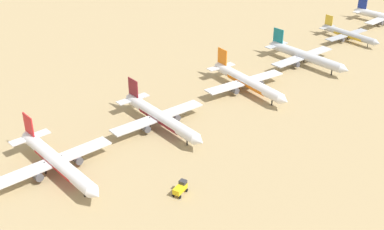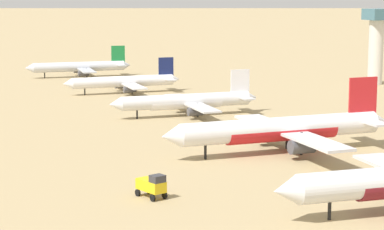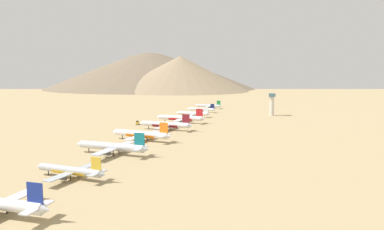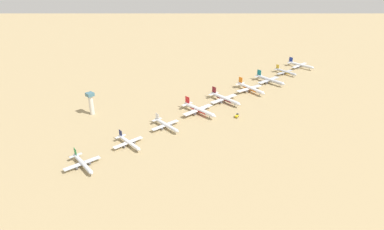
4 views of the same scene
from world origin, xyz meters
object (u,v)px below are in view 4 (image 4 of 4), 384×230
at_px(parked_jet_1, 129,142).
at_px(parked_jet_5, 250,88).
at_px(parked_jet_0, 83,163).
at_px(parked_jet_2, 166,125).
at_px(parked_jet_8, 300,65).
at_px(control_tower, 91,102).
at_px(parked_jet_6, 269,80).
at_px(parked_jet_4, 225,99).
at_px(parked_jet_7, 285,72).
at_px(parked_jet_3, 199,110).
at_px(service_truck, 237,116).

height_order(parked_jet_1, parked_jet_5, parked_jet_5).
height_order(parked_jet_0, parked_jet_2, parked_jet_2).
bearing_deg(parked_jet_8, control_tower, -104.53).
xyz_separation_m(parked_jet_0, parked_jet_6, (0.14, 273.74, 1.13)).
bearing_deg(parked_jet_4, parked_jet_5, 87.95).
bearing_deg(parked_jet_7, parked_jet_1, -89.51).
relative_size(parked_jet_2, parked_jet_6, 0.79).
distance_m(parked_jet_4, control_tower, 148.59).
bearing_deg(control_tower, parked_jet_7, 73.17).
xyz_separation_m(parked_jet_0, parked_jet_1, (-0.88, 45.36, -0.11)).
distance_m(parked_jet_6, control_tower, 231.93).
xyz_separation_m(parked_jet_0, parked_jet_4, (-1.67, 181.38, 1.04)).
relative_size(parked_jet_3, control_tower, 2.00).
xyz_separation_m(parked_jet_1, parked_jet_6, (1.02, 228.38, 1.24)).
xyz_separation_m(parked_jet_3, parked_jet_6, (2.24, 135.74, 0.03)).
bearing_deg(parked_jet_4, parked_jet_8, 90.47).
distance_m(parked_jet_5, parked_jet_7, 91.95).
relative_size(parked_jet_5, parked_jet_8, 1.07).
bearing_deg(parked_jet_3, parked_jet_7, 90.35).
distance_m(parked_jet_5, parked_jet_6, 43.92).
height_order(parked_jet_2, control_tower, control_tower).
xyz_separation_m(parked_jet_3, parked_jet_7, (-1.13, 183.71, -0.96)).
height_order(parked_jet_0, parked_jet_1, parked_jet_0).
distance_m(parked_jet_0, parked_jet_5, 229.82).
relative_size(parked_jet_5, parked_jet_6, 1.00).
xyz_separation_m(parked_jet_0, parked_jet_8, (-3.19, 365.92, 0.81)).
relative_size(parked_jet_1, service_truck, 6.42).
bearing_deg(parked_jet_4, parked_jet_6, 88.88).
bearing_deg(parked_jet_1, parked_jet_4, 90.33).
xyz_separation_m(parked_jet_1, service_truck, (34.11, 113.55, -1.43)).
bearing_deg(parked_jet_4, parked_jet_0, -89.47).
xyz_separation_m(parked_jet_2, parked_jet_6, (2.08, 183.05, 1.02)).
bearing_deg(control_tower, parked_jet_8, 75.47).
bearing_deg(parked_jet_1, parked_jet_0, -88.89).
bearing_deg(service_truck, control_tower, -138.92).
distance_m(parked_jet_7, control_tower, 276.24).
relative_size(parked_jet_4, parked_jet_8, 1.06).
distance_m(parked_jet_4, parked_jet_7, 140.33).
distance_m(parked_jet_0, parked_jet_2, 90.71).
bearing_deg(parked_jet_5, parked_jet_1, -90.29).
xyz_separation_m(parked_jet_7, parked_jet_8, (0.05, 44.21, 0.68)).
bearing_deg(service_truck, parked_jet_7, 102.63).
bearing_deg(parked_jet_4, parked_jet_3, -90.58).
xyz_separation_m(parked_jet_5, parked_jet_8, (-3.25, 136.10, -0.26)).
bearing_deg(parked_jet_5, parked_jet_8, 91.37).
bearing_deg(parked_jet_4, control_tower, -123.33).
xyz_separation_m(parked_jet_3, control_tower, (-81.04, -80.52, 9.19)).
bearing_deg(parked_jet_6, control_tower, -111.06).
xyz_separation_m(parked_jet_0, control_tower, (-83.15, 57.48, 10.29)).
relative_size(parked_jet_0, parked_jet_3, 0.76).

